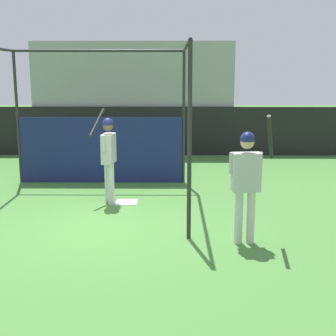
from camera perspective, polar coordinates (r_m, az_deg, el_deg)
name	(u,v)px	position (r m, az deg, el deg)	size (l,w,h in m)	color
ground_plane	(99,228)	(8.28, -8.45, -7.27)	(60.00, 60.00, 0.00)	#477F38
outfield_wall	(133,131)	(15.20, -4.30, 4.52)	(24.00, 0.12, 1.56)	black
bleacher_section	(137,95)	(17.16, -3.78, 8.82)	(6.50, 4.00, 3.64)	#9E9E99
batting_cage	(97,132)	(10.78, -8.70, 4.41)	(4.06, 4.00, 3.18)	#282828
home_plate	(127,202)	(9.77, -5.05, -4.18)	(0.44, 0.44, 0.02)	white
player_batter	(108,152)	(9.59, -7.29, 1.96)	(0.53, 0.93, 1.90)	silver
player_waiting	(247,177)	(7.33, 9.57, -1.05)	(0.74, 0.53, 2.05)	silver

